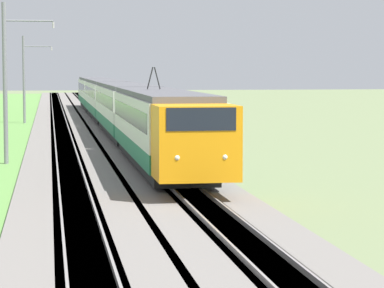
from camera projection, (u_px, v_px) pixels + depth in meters
ballast_main at (64, 148)px, 53.97m from camera, size 240.00×4.40×0.30m
ballast_adjacent at (134, 147)px, 54.62m from camera, size 240.00×4.40×0.30m
track_main at (64, 148)px, 53.97m from camera, size 240.00×1.57×0.45m
track_adjacent at (134, 147)px, 54.62m from camera, size 240.00×1.57×0.45m
passenger_train at (114, 101)px, 71.28m from camera, size 82.51×2.98×4.93m
catenary_mast_mid at (6, 82)px, 44.84m from camera, size 0.22×2.56×8.10m
catenary_mast_far at (25, 79)px, 78.48m from camera, size 0.22×2.56×7.66m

